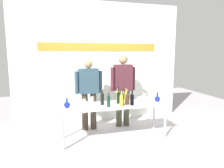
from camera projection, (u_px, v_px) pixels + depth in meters
The scene contains 28 objects.
ground_plane at pixel (114, 138), 4.19m from camera, with size 10.00×10.00×0.00m, color #B1ABAF.
back_wall at pixel (100, 62), 5.18m from camera, with size 4.27×0.11×3.00m.
display_table at pixel (114, 107), 4.09m from camera, with size 2.18×0.59×0.72m.
decanter_blue_left at pixel (67, 105), 3.78m from camera, with size 0.12×0.12×0.19m.
decanter_blue_right at pixel (157, 98), 4.28m from camera, with size 0.12×0.12×0.20m.
presenter_left at pixel (89, 90), 4.54m from camera, with size 0.62×0.22×1.60m.
presenter_right at pixel (123, 86), 4.75m from camera, with size 0.60×0.22×1.71m.
wine_bottle_0 at pixel (127, 98), 4.02m from camera, with size 0.08×0.08×0.29m.
wine_bottle_1 at pixel (102, 98), 3.99m from camera, with size 0.07×0.07×0.30m.
wine_bottle_2 at pixel (126, 96), 4.18m from camera, with size 0.07×0.07×0.30m.
wine_bottle_3 at pixel (118, 97), 4.10m from camera, with size 0.07×0.07×0.32m.
wine_bottle_4 at pixel (109, 100), 3.85m from camera, with size 0.06×0.06×0.29m.
wine_bottle_5 at pixel (132, 99), 3.97m from camera, with size 0.07×0.07×0.30m.
wine_bottle_6 at pixel (122, 98), 3.98m from camera, with size 0.07×0.07×0.32m.
wine_bottle_7 at pixel (118, 95), 4.33m from camera, with size 0.08×0.08×0.29m.
wine_bottle_8 at pixel (121, 100), 3.88m from camera, with size 0.07×0.07×0.32m.
wine_glass_left_0 at pixel (86, 104), 3.70m from camera, with size 0.07×0.07×0.14m.
wine_glass_left_1 at pixel (84, 102), 3.85m from camera, with size 0.06×0.06×0.15m.
wine_glass_left_2 at pixel (92, 99), 4.05m from camera, with size 0.06×0.06×0.15m.
wine_glass_left_3 at pixel (78, 99), 4.07m from camera, with size 0.06×0.06×0.14m.
wine_glass_left_4 at pixel (81, 103), 3.67m from camera, with size 0.07×0.07×0.17m.
wine_glass_left_5 at pixel (90, 102), 3.81m from camera, with size 0.06×0.06×0.15m.
wine_glass_right_0 at pixel (148, 99), 4.00m from camera, with size 0.07×0.07×0.17m.
wine_glass_right_1 at pixel (148, 99), 4.10m from camera, with size 0.06×0.06×0.14m.
wine_glass_right_2 at pixel (142, 98), 4.14m from camera, with size 0.07×0.07×0.15m.
wine_glass_right_3 at pixel (144, 95), 4.36m from camera, with size 0.07×0.07×0.16m.
wine_glass_right_4 at pixel (139, 99), 4.03m from camera, with size 0.07×0.07×0.15m.
wine_glass_right_5 at pixel (133, 95), 4.40m from camera, with size 0.06×0.06×0.14m.
Camera 1 is at (-1.12, -3.81, 1.74)m, focal length 32.45 mm.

